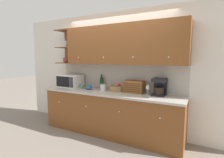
% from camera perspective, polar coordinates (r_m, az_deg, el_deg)
% --- Properties ---
extents(ground_plane, '(24.00, 24.00, 0.00)m').
position_cam_1_polar(ground_plane, '(4.19, 1.52, -15.68)').
color(ground_plane, slate).
extents(wall_back, '(5.39, 0.06, 2.60)m').
position_cam_1_polar(wall_back, '(3.91, 1.78, 2.37)').
color(wall_back, silver).
rests_on(wall_back, ground_plane).
extents(counter_unit, '(3.01, 0.67, 0.91)m').
position_cam_1_polar(counter_unit, '(3.76, -0.72, -10.94)').
color(counter_unit, brown).
rests_on(counter_unit, ground_plane).
extents(backsplash_panel, '(2.99, 0.01, 0.57)m').
position_cam_1_polar(backsplash_panel, '(3.89, 1.54, 0.76)').
color(backsplash_panel, '#B7B2A8').
rests_on(backsplash_panel, counter_unit).
extents(upper_cabinets, '(2.99, 0.40, 0.79)m').
position_cam_1_polar(upper_cabinets, '(3.63, 2.72, 11.06)').
color(upper_cabinets, brown).
rests_on(upper_cabinets, backsplash_panel).
extents(microwave, '(0.55, 0.40, 0.30)m').
position_cam_1_polar(microwave, '(4.34, -13.47, -0.56)').
color(microwave, silver).
rests_on(microwave, counter_unit).
extents(mug, '(0.10, 0.08, 0.09)m').
position_cam_1_polar(mug, '(4.08, -9.84, -2.42)').
color(mug, '#4C845B').
rests_on(mug, counter_unit).
extents(bowl_stack_on_counter, '(0.16, 0.16, 0.09)m').
position_cam_1_polar(bowl_stack_on_counter, '(3.94, -7.58, -2.72)').
color(bowl_stack_on_counter, '#3D5B93').
rests_on(bowl_stack_on_counter, counter_unit).
extents(wine_bottle, '(0.08, 0.08, 0.33)m').
position_cam_1_polar(wine_bottle, '(4.00, -3.43, -1.02)').
color(wine_bottle, '#19381E').
rests_on(wine_bottle, counter_unit).
extents(storage_canister, '(0.13, 0.13, 0.14)m').
position_cam_1_polar(storage_canister, '(3.75, -2.94, -2.74)').
color(storage_canister, silver).
rests_on(storage_canister, counter_unit).
extents(fruit_basket, '(0.32, 0.32, 0.17)m').
position_cam_1_polar(fruit_basket, '(3.71, 1.71, -3.08)').
color(fruit_basket, '#937047').
rests_on(fruit_basket, counter_unit).
extents(bread_box, '(0.40, 0.25, 0.25)m').
position_cam_1_polar(bread_box, '(3.55, 7.19, -2.50)').
color(bread_box, brown).
rests_on(bread_box, counter_unit).
extents(wine_glass, '(0.08, 0.08, 0.19)m').
position_cam_1_polar(wine_glass, '(3.41, 11.62, -2.89)').
color(wine_glass, silver).
rests_on(wine_glass, counter_unit).
extents(coffee_maker, '(0.24, 0.28, 0.33)m').
position_cam_1_polar(coffee_maker, '(3.40, 15.24, -2.40)').
color(coffee_maker, black).
rests_on(coffee_maker, counter_unit).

